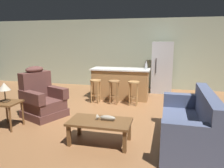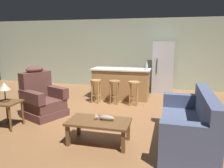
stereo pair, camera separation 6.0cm
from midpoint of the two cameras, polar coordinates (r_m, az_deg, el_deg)
The scene contains 14 objects.
ground_plane at distance 5.68m, azimuth -0.17°, elevation -7.20°, with size 12.00×12.00×0.00m.
back_wall at distance 8.47m, azimuth 5.08°, elevation 7.89°, with size 12.00×0.05×2.60m.
coffee_table at distance 3.92m, azimuth -3.02°, elevation -10.29°, with size 1.10×0.60×0.42m.
fish_figurine at distance 3.91m, azimuth -1.43°, elevation -8.83°, with size 0.34×0.10×0.10m.
couch at distance 4.13m, azimuth 20.00°, elevation -10.23°, with size 0.87×1.91×0.94m.
recliner_near_lamp at distance 5.53m, azimuth -17.53°, elevation -3.71°, with size 1.11×1.11×1.20m.
end_table at distance 5.05m, azimuth -25.29°, elevation -5.26°, with size 0.48×0.48×0.56m.
table_lamp at distance 4.96m, azimuth -26.01°, elevation -0.75°, with size 0.24×0.24×0.41m.
kitchen_island at distance 6.83m, azimuth 2.61°, elevation 0.13°, with size 1.80×0.70×0.95m.
bar_stool_left at distance 6.39m, azimuth -3.95°, elevation -0.74°, with size 0.32×0.32×0.68m.
bar_stool_middle at distance 6.24m, azimuth 0.93°, elevation -1.00°, with size 0.32×0.32×0.68m.
bar_stool_right at distance 6.15m, azimuth 6.01°, elevation -1.27°, with size 0.32×0.32×0.68m.
refrigerator at distance 7.83m, azimuth 13.36°, elevation 4.25°, with size 0.70×0.69×1.76m.
bottle_tall_green at distance 6.59m, azimuth 9.27°, elevation 4.56°, with size 0.08×0.08×0.25m.
Camera 2 is at (1.35, -5.21, 1.81)m, focal length 35.00 mm.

